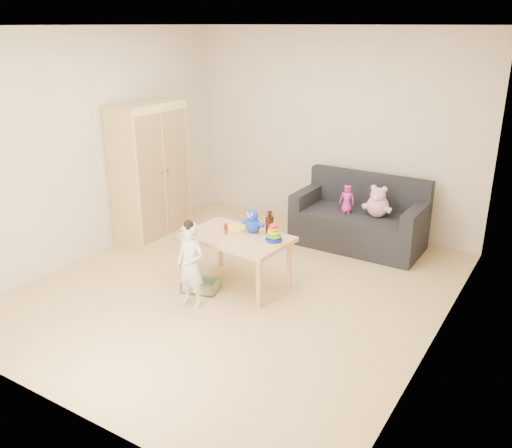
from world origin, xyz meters
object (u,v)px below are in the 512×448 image
Objects in this scene: wardrobe at (150,173)px; sofa at (358,229)px; play_table at (238,260)px; toddler at (191,266)px.

wardrobe is 2.69m from sofa.
play_table is (1.70, -0.57, -0.58)m from wardrobe.
sofa is at bearing 25.04° from wardrobe.
wardrobe is 1.11× the size of sofa.
sofa is 1.81m from play_table.
sofa is at bearing 73.22° from toddler.
play_table is 0.64m from toddler.
play_table is at bearing -111.51° from sofa.
play_table is at bearing 79.95° from toddler.
sofa is 1.84× the size of toddler.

